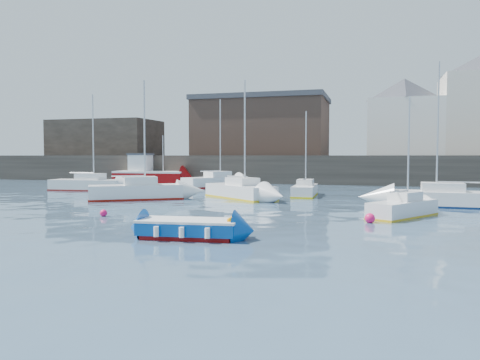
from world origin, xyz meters
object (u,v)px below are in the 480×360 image
(sailboat_h, at_px, (215,181))
(buoy_mid, at_px, (370,223))
(blue_dinghy, at_px, (189,228))
(fishing_boat, at_px, (148,174))
(sailboat_e, at_px, (88,184))
(buoy_near, at_px, (104,216))
(sailboat_d, at_px, (448,198))
(sailboat_a, at_px, (136,191))
(sailboat_c, at_px, (403,208))
(buoy_far, at_px, (247,198))
(sailboat_b, at_px, (240,191))
(sailboat_f, at_px, (305,190))

(sailboat_h, xyz_separation_m, buoy_mid, (14.31, -20.39, -0.54))
(blue_dinghy, xyz_separation_m, fishing_boat, (-17.58, 31.15, 0.62))
(blue_dinghy, distance_m, sailboat_e, 25.65)
(blue_dinghy, xyz_separation_m, buoy_near, (-6.36, 4.51, -0.38))
(fishing_boat, xyz_separation_m, sailboat_d, (28.09, -17.41, -0.49))
(blue_dinghy, xyz_separation_m, sailboat_a, (-9.08, 12.84, 0.18))
(sailboat_c, distance_m, buoy_far, 12.37)
(sailboat_c, bearing_deg, buoy_far, 143.13)
(sailboat_b, relative_size, buoy_far, 19.10)
(sailboat_b, relative_size, sailboat_e, 1.00)
(fishing_boat, relative_size, sailboat_e, 0.99)
(sailboat_d, height_order, sailboat_h, sailboat_d)
(sailboat_c, xyz_separation_m, sailboat_h, (-15.83, 17.95, 0.09))
(sailboat_e, height_order, buoy_far, sailboat_e)
(sailboat_b, bearing_deg, sailboat_f, 39.03)
(sailboat_c, bearing_deg, sailboat_b, 144.42)
(fishing_boat, relative_size, buoy_near, 22.49)
(sailboat_b, height_order, buoy_mid, sailboat_b)
(sailboat_h, bearing_deg, sailboat_b, -62.57)
(buoy_mid, bearing_deg, fishing_boat, 133.26)
(blue_dinghy, distance_m, sailboat_d, 17.31)
(buoy_mid, bearing_deg, sailboat_f, 109.95)
(blue_dinghy, relative_size, sailboat_f, 0.60)
(sailboat_c, bearing_deg, sailboat_e, 156.52)
(sailboat_e, bearing_deg, sailboat_a, -37.87)
(blue_dinghy, xyz_separation_m, buoy_far, (-2.12, 15.69, -0.38))
(sailboat_c, bearing_deg, sailboat_f, 120.45)
(sailboat_c, distance_m, sailboat_e, 27.15)
(sailboat_b, height_order, sailboat_h, sailboat_h)
(sailboat_a, bearing_deg, sailboat_e, 142.13)
(fishing_boat, xyz_separation_m, sailboat_h, (9.52, -4.93, -0.46))
(sailboat_e, relative_size, buoy_far, 19.11)
(sailboat_f, distance_m, buoy_mid, 13.99)
(blue_dinghy, distance_m, buoy_mid, 8.56)
(sailboat_d, height_order, buoy_near, sailboat_d)
(sailboat_b, relative_size, sailboat_d, 0.97)
(sailboat_e, bearing_deg, sailboat_h, 38.19)
(fishing_boat, bearing_deg, blue_dinghy, -60.57)
(sailboat_c, bearing_deg, sailboat_a, 164.86)
(sailboat_d, bearing_deg, blue_dinghy, -127.43)
(sailboat_a, relative_size, sailboat_h, 0.97)
(sailboat_a, distance_m, sailboat_d, 19.62)
(sailboat_f, relative_size, buoy_mid, 13.81)
(sailboat_e, distance_m, buoy_mid, 26.88)
(sailboat_d, relative_size, buoy_mid, 18.47)
(sailboat_b, relative_size, sailboat_f, 1.29)
(sailboat_b, height_order, sailboat_e, sailboat_e)
(blue_dinghy, distance_m, sailboat_b, 15.90)
(sailboat_b, distance_m, sailboat_h, 11.87)
(sailboat_b, bearing_deg, sailboat_d, -8.44)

